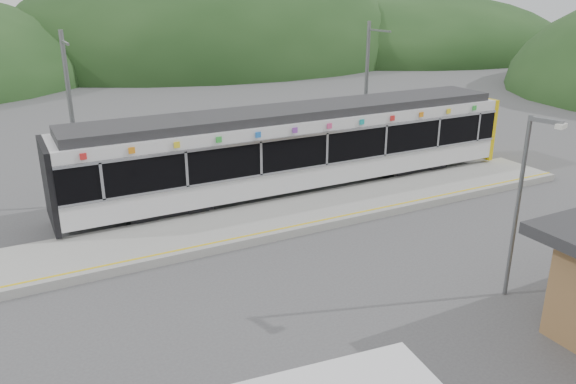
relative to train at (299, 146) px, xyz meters
name	(u,v)px	position (x,y,z in m)	size (l,w,h in m)	color
ground	(339,251)	(-1.75, -6.00, -2.06)	(120.00, 120.00, 0.00)	#4C4C4F
hills	(389,181)	(4.44, -0.71, -2.06)	(146.00, 149.00, 26.00)	#1E3D19
platform	(293,215)	(-1.75, -2.70, -1.91)	(26.00, 3.20, 0.30)	#9E9E99
yellow_line	(310,223)	(-1.75, -4.00, -1.76)	(26.00, 0.10, 0.01)	yellow
train	(299,146)	(0.00, 0.00, 0.00)	(20.44, 3.01, 3.74)	black
catenary_mast_west	(72,119)	(-8.75, 2.56, 1.58)	(0.18, 1.80, 7.00)	slate
catenary_mast_east	(366,91)	(5.25, 2.56, 1.58)	(0.18, 1.80, 7.00)	slate
lamp_post	(523,193)	(1.00, -10.80, 1.12)	(0.39, 0.99, 5.31)	slate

